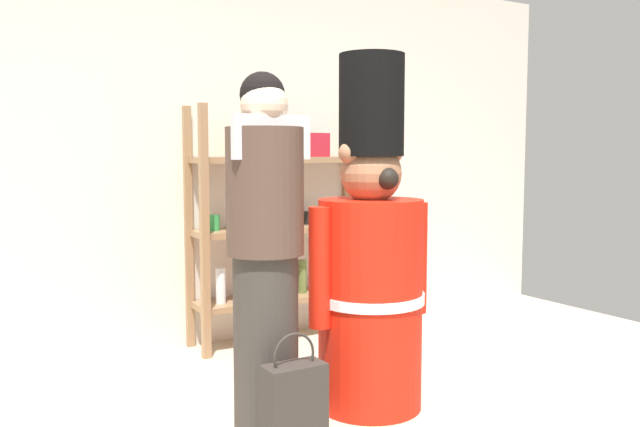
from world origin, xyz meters
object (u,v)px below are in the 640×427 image
object	(u,v)px
merchandise_shelf	(282,225)
person_shopper	(265,247)
shopping_bag	(294,406)
teddy_bear_guard	(370,267)

from	to	relation	value
merchandise_shelf	person_shopper	xyz separation A→B (m)	(-0.75, -1.28, 0.06)
shopping_bag	teddy_bear_guard	bearing A→B (deg)	23.79
shopping_bag	merchandise_shelf	bearing A→B (deg)	64.10
merchandise_shelf	shopping_bag	bearing A→B (deg)	-115.90
merchandise_shelf	teddy_bear_guard	size ratio (longest dim) A/B	0.90
teddy_bear_guard	shopping_bag	size ratio (longest dim) A/B	3.38
merchandise_shelf	shopping_bag	world-z (taller)	merchandise_shelf
merchandise_shelf	shopping_bag	size ratio (longest dim) A/B	3.05
teddy_bear_guard	person_shopper	distance (m)	0.58
teddy_bear_guard	person_shopper	size ratio (longest dim) A/B	1.07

